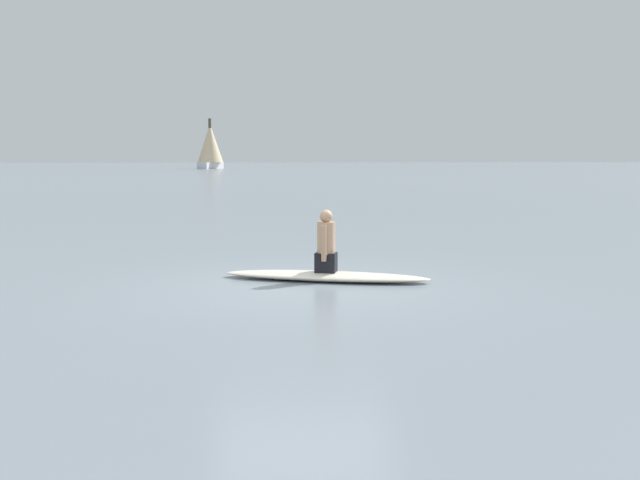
{
  "coord_description": "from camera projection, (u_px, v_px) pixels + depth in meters",
  "views": [
    {
      "loc": [
        -10.2,
        0.69,
        1.81
      ],
      "look_at": [
        0.52,
        -0.27,
        0.59
      ],
      "focal_mm": 41.92,
      "sensor_mm": 36.0,
      "label": 1
    }
  ],
  "objects": [
    {
      "name": "surfboard",
      "position": [
        326.0,
        276.0,
        10.9
      ],
      "size": [
        1.51,
        3.1,
        0.12
      ],
      "primitive_type": "ellipsoid",
      "rotation": [
        0.0,
        0.0,
        1.27
      ],
      "color": "silver",
      "rests_on": "ground"
    },
    {
      "name": "person_paddler",
      "position": [
        326.0,
        244.0,
        10.84
      ],
      "size": [
        0.4,
        0.36,
        0.91
      ],
      "rotation": [
        0.0,
        0.0,
        1.27
      ],
      "color": "black",
      "rests_on": "surfboard"
    },
    {
      "name": "sailboat_near_left",
      "position": [
        210.0,
        145.0,
        104.52
      ],
      "size": [
        5.32,
        4.77,
        7.02
      ],
      "rotation": [
        0.0,
        0.0,
        -0.43
      ],
      "color": "silver",
      "rests_on": "ground"
    },
    {
      "name": "ground_plane",
      "position": [
        304.0,
        287.0,
        10.36
      ],
      "size": [
        400.0,
        400.0,
        0.0
      ],
      "primitive_type": "plane",
      "color": "gray"
    }
  ]
}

